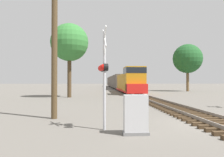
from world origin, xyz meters
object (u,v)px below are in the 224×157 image
at_px(utility_pole, 54,28).
at_px(tree_mid_background, 188,59).
at_px(freight_train, 117,82).
at_px(crossing_signal_near, 104,71).
at_px(relay_cabinet, 136,115).
at_px(tree_far_right, 69,43).

distance_m(utility_pole, tree_mid_background, 38.71).
relative_size(freight_train, utility_pole, 7.00).
bearing_deg(freight_train, crossing_signal_near, -95.53).
xyz_separation_m(relay_cabinet, tree_far_right, (-5.11, 20.00, 6.27)).
relative_size(relay_cabinet, tree_far_right, 0.16).
xyz_separation_m(utility_pole, tree_far_right, (-1.29, 16.18, 2.05)).
distance_m(freight_train, tree_far_right, 37.53).
bearing_deg(utility_pole, relay_cabinet, -44.97).
height_order(freight_train, tree_far_right, tree_far_right).
height_order(crossing_signal_near, tree_far_right, tree_far_right).
distance_m(relay_cabinet, tree_mid_background, 40.58).
bearing_deg(tree_mid_background, tree_far_right, -144.07).
height_order(relay_cabinet, utility_pole, utility_pole).
bearing_deg(utility_pole, crossing_signal_near, -48.21).
xyz_separation_m(tree_far_right, tree_mid_background, (22.39, 16.22, -0.22)).
relative_size(utility_pole, tree_far_right, 1.02).
relative_size(utility_pole, tree_mid_background, 0.99).
height_order(utility_pole, tree_mid_background, tree_mid_background).
bearing_deg(freight_train, relay_cabinet, -94.23).
height_order(relay_cabinet, tree_far_right, tree_far_right).
distance_m(tree_far_right, tree_mid_background, 27.65).
distance_m(relay_cabinet, tree_far_right, 21.57).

